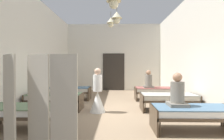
# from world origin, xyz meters

# --- Properties ---
(ground_plane) EXTENTS (6.68, 11.05, 0.10)m
(ground_plane) POSITION_xyz_m (0.00, 0.00, -0.05)
(ground_plane) COLOR #8C755B
(room_shell) EXTENTS (6.48, 10.65, 4.33)m
(room_shell) POSITION_xyz_m (-0.00, 1.28, 2.17)
(room_shell) COLOR silver
(room_shell) RESTS_ON ground
(bed_left_row_0) EXTENTS (1.90, 0.84, 0.57)m
(bed_left_row_0) POSITION_xyz_m (-1.99, -1.90, 0.44)
(bed_left_row_0) COLOR #473828
(bed_left_row_0) RESTS_ON ground
(bed_right_row_0) EXTENTS (1.90, 0.84, 0.57)m
(bed_right_row_0) POSITION_xyz_m (1.99, -1.90, 0.44)
(bed_right_row_0) COLOR #473828
(bed_right_row_0) RESTS_ON ground
(bed_left_row_1) EXTENTS (1.90, 0.84, 0.57)m
(bed_left_row_1) POSITION_xyz_m (-1.99, 0.00, 0.44)
(bed_left_row_1) COLOR #473828
(bed_left_row_1) RESTS_ON ground
(bed_right_row_1) EXTENTS (1.90, 0.84, 0.57)m
(bed_right_row_1) POSITION_xyz_m (1.99, 0.00, 0.44)
(bed_right_row_1) COLOR #473828
(bed_right_row_1) RESTS_ON ground
(bed_left_row_2) EXTENTS (1.90, 0.84, 0.57)m
(bed_left_row_2) POSITION_xyz_m (-1.99, 1.90, 0.44)
(bed_left_row_2) COLOR #473828
(bed_left_row_2) RESTS_ON ground
(bed_right_row_2) EXTENTS (1.90, 0.84, 0.57)m
(bed_right_row_2) POSITION_xyz_m (1.99, 1.90, 0.44)
(bed_right_row_2) COLOR #473828
(bed_right_row_2) RESTS_ON ground
(nurse_near_aisle) EXTENTS (0.52, 0.52, 1.49)m
(nurse_near_aisle) POSITION_xyz_m (-0.45, -0.27, 0.53)
(nurse_near_aisle) COLOR white
(nurse_near_aisle) RESTS_ON ground
(patient_seated_primary) EXTENTS (0.44, 0.44, 0.80)m
(patient_seated_primary) POSITION_xyz_m (1.64, -1.83, 0.87)
(patient_seated_primary) COLOR slate
(patient_seated_primary) RESTS_ON bed_right_row_0
(patient_seated_secondary) EXTENTS (0.44, 0.44, 0.80)m
(patient_seated_secondary) POSITION_xyz_m (1.64, 1.83, 0.87)
(patient_seated_secondary) COLOR slate
(patient_seated_secondary) RESTS_ON bed_right_row_2
(privacy_screen) EXTENTS (1.22, 0.29, 1.70)m
(privacy_screen) POSITION_xyz_m (-1.04, -3.36, 0.85)
(privacy_screen) COLOR #BCB29E
(privacy_screen) RESTS_ON ground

